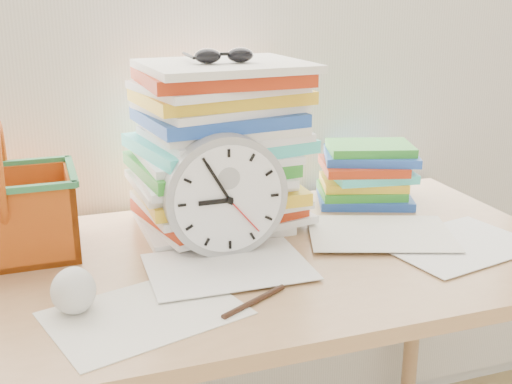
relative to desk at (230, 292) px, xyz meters
name	(u,v)px	position (x,y,z in m)	size (l,w,h in m)	color
desk	(230,292)	(0.00, 0.00, 0.00)	(1.40, 0.70, 0.75)	#A6794E
paper_stack	(216,147)	(0.03, 0.18, 0.26)	(0.36, 0.30, 0.37)	white
clock	(225,196)	(0.00, 0.02, 0.20)	(0.25, 0.25, 0.05)	#9E9E9E
sunglasses	(224,56)	(0.04, 0.14, 0.46)	(0.14, 0.12, 0.03)	black
book_stack	(366,173)	(0.43, 0.23, 0.15)	(0.25, 0.19, 0.15)	white
basket	(5,191)	(-0.41, 0.16, 0.21)	(0.27, 0.21, 0.27)	#CA5713
crumpled_ball	(73,290)	(-0.31, -0.13, 0.11)	(0.08, 0.08, 0.08)	silver
pen	(254,301)	(-0.02, -0.20, 0.08)	(0.01, 0.01, 0.15)	black
scattered_papers	(229,255)	(0.00, 0.00, 0.08)	(1.26, 0.42, 0.02)	white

